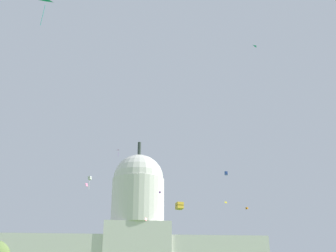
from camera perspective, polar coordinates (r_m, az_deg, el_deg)
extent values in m
cylinder|color=silver|center=(213.38, -4.29, -10.58)|extent=(27.33, 27.33, 22.94)
sphere|color=silver|center=(215.74, -4.21, -7.59)|extent=(26.62, 26.62, 26.62)
cylinder|color=#2D3833|center=(220.33, -4.09, -3.27)|extent=(1.80, 1.80, 7.54)
pyramid|color=#D1339E|center=(170.40, -6.96, -3.54)|extent=(1.30, 1.36, 0.20)
cylinder|color=purple|center=(169.72, -7.07, -4.02)|extent=(0.16, 0.12, 1.97)
cube|color=red|center=(152.38, -3.14, -13.06)|extent=(0.82, 0.85, 1.25)
pyramid|color=#33BCDB|center=(103.55, 12.43, 10.94)|extent=(1.30, 1.25, 0.15)
cylinder|color=teal|center=(64.51, -17.33, 14.79)|extent=(0.50, 0.52, 3.29)
cube|color=blue|center=(147.26, 8.24, -6.78)|extent=(1.36, 1.33, 0.59)
cube|color=blue|center=(147.44, 8.22, -6.52)|extent=(1.36, 1.33, 0.59)
cube|color=yellow|center=(168.31, 8.19, -10.66)|extent=(1.07, 0.48, 0.81)
cube|color=orange|center=(139.08, 11.12, -11.43)|extent=(0.96, 0.95, 0.47)
cube|color=orange|center=(139.14, 11.11, -11.29)|extent=(0.96, 0.95, 0.47)
cube|color=purple|center=(181.70, -1.16, -9.44)|extent=(0.77, 0.76, 0.33)
cube|color=purple|center=(181.78, -1.16, -9.32)|extent=(0.77, 0.76, 0.33)
cube|color=pink|center=(85.21, -11.46, -8.17)|extent=(0.61, 0.70, 0.73)
cube|color=white|center=(100.28, -11.05, -7.34)|extent=(0.99, 1.00, 0.43)
cube|color=white|center=(100.38, -11.03, -7.10)|extent=(0.99, 1.00, 0.43)
cylinder|color=white|center=(99.95, -11.11, -8.16)|extent=(0.11, 0.31, 2.62)
cube|color=gold|center=(53.36, 1.64, -11.48)|extent=(1.08, 1.11, 0.49)
cube|color=gold|center=(53.44, 1.64, -11.02)|extent=(1.08, 1.11, 0.49)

